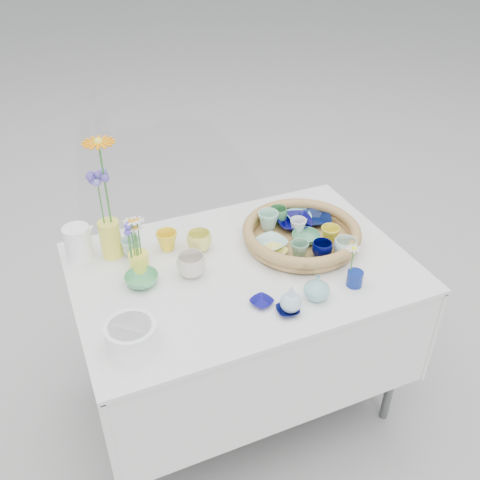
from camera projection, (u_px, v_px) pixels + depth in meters
name	position (u px, v px, depth m)	size (l,w,h in m)	color
ground	(242.00, 398.00, 2.46)	(80.00, 80.00, 0.00)	gray
display_table	(242.00, 398.00, 2.46)	(1.26, 0.86, 0.77)	silver
wicker_tray	(301.00, 234.00, 2.14)	(0.47, 0.47, 0.08)	#A06D38
tray_ceramic_0	(294.00, 223.00, 2.21)	(0.14, 0.14, 0.04)	#05044D
tray_ceramic_1	(315.00, 219.00, 2.24)	(0.13, 0.13, 0.03)	#040F3B
tray_ceramic_2	(330.00, 235.00, 2.11)	(0.07, 0.07, 0.07)	gold
tray_ceramic_3	(306.00, 238.00, 2.12)	(0.11, 0.11, 0.04)	#519B6E
tray_ceramic_4	(299.00, 250.00, 2.03)	(0.07, 0.07, 0.07)	slate
tray_ceramic_5	(271.00, 244.00, 2.09)	(0.12, 0.12, 0.03)	#A0D1C5
tray_ceramic_6	(268.00, 221.00, 2.18)	(0.09, 0.09, 0.08)	#95C7B0
tray_ceramic_7	(298.00, 226.00, 2.17)	(0.07, 0.07, 0.06)	silver
tray_ceramic_8	(299.00, 216.00, 2.26)	(0.10, 0.10, 0.03)	#7DD2EA
tray_ceramic_9	(322.00, 249.00, 2.03)	(0.08, 0.08, 0.06)	#00033B
tray_ceramic_10	(274.00, 252.00, 2.05)	(0.10, 0.10, 0.02)	#EADA5E
tray_ceramic_11	(345.00, 248.00, 2.04)	(0.09, 0.09, 0.07)	silver
tray_ceramic_12	(278.00, 215.00, 2.24)	(0.08, 0.08, 0.06)	#3F894A
loose_ceramic_0	(167.00, 241.00, 2.10)	(0.08, 0.08, 0.08)	yellow
loose_ceramic_1	(199.00, 241.00, 2.10)	(0.10, 0.10, 0.08)	#D9D458
loose_ceramic_2	(142.00, 279.00, 1.93)	(0.12, 0.12, 0.04)	#4FAA6D
loose_ceramic_3	(191.00, 265.00, 1.96)	(0.11, 0.11, 0.08)	beige
loose_ceramic_4	(262.00, 302.00, 1.84)	(0.08, 0.08, 0.02)	navy
loose_ceramic_5	(131.00, 247.00, 2.07)	(0.08, 0.08, 0.07)	#A1C6BD
loose_ceramic_6	(288.00, 311.00, 1.81)	(0.08, 0.08, 0.02)	#0A0F46
fluted_bowl	(131.00, 336.00, 1.66)	(0.16, 0.16, 0.09)	white
bud_vase_paleblue	(291.00, 298.00, 1.79)	(0.07, 0.07, 0.11)	#A7C3D5
bud_vase_seafoam	(317.00, 287.00, 1.85)	(0.09, 0.09, 0.10)	#79B4B2
bud_vase_cobalt	(355.00, 279.00, 1.92)	(0.06, 0.06, 0.06)	navy
single_daisy	(352.00, 260.00, 1.88)	(0.06, 0.06, 0.12)	silver
tall_vase_yellow	(111.00, 239.00, 2.04)	(0.08, 0.08, 0.15)	#E0D944
gerbera	(105.00, 184.00, 1.91)	(0.13, 0.13, 0.34)	orange
hydrangea	(101.00, 201.00, 1.95)	(0.07, 0.07, 0.26)	#5543A8
white_pitcher	(78.00, 243.00, 2.04)	(0.14, 0.10, 0.14)	white
daisy_cup	(139.00, 262.00, 1.98)	(0.07, 0.07, 0.08)	#FFEC41
daisy_posy	(133.00, 235.00, 1.91)	(0.08, 0.08, 0.16)	white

